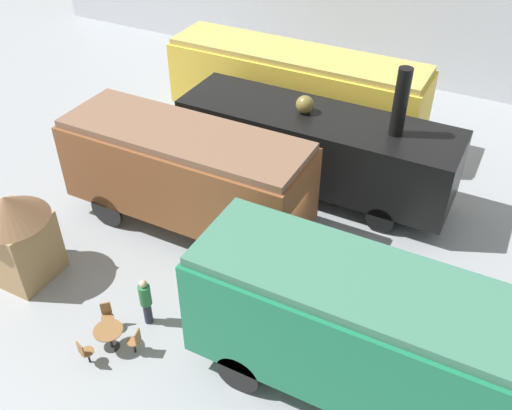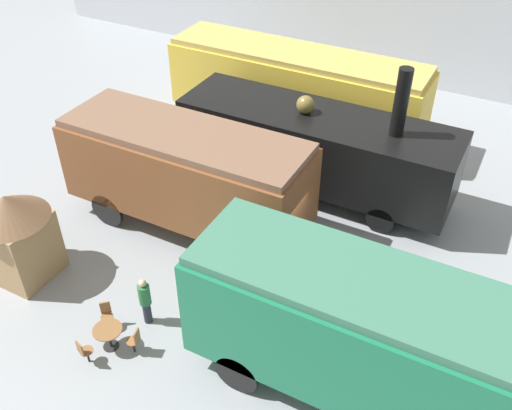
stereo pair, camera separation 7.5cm
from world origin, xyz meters
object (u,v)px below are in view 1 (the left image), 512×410
(streamlined_locomotive, at_px, (380,336))
(ticket_kiosk, at_px, (15,233))
(passenger_coach_vintage, at_px, (295,85))
(cafe_table_near, at_px, (109,334))
(passenger_coach_wooden, at_px, (186,171))
(steam_locomotive, at_px, (316,145))
(visitor_person, at_px, (146,300))
(cafe_chair_0, at_px, (107,314))

(streamlined_locomotive, distance_m, ticket_kiosk, 11.03)
(passenger_coach_vintage, distance_m, cafe_table_near, 13.31)
(streamlined_locomotive, height_order, cafe_table_near, streamlined_locomotive)
(passenger_coach_wooden, xyz_separation_m, streamlined_locomotive, (7.76, -3.79, 0.07))
(passenger_coach_vintage, height_order, passenger_coach_wooden, passenger_coach_wooden)
(steam_locomotive, height_order, ticket_kiosk, steam_locomotive)
(passenger_coach_wooden, xyz_separation_m, visitor_person, (1.36, -4.35, -1.35))
(passenger_coach_vintage, bearing_deg, cafe_table_near, -87.83)
(streamlined_locomotive, bearing_deg, steam_locomotive, 121.69)
(steam_locomotive, xyz_separation_m, visitor_person, (-1.61, -8.32, -1.00))
(steam_locomotive, bearing_deg, ticket_kiosk, -126.23)
(steam_locomotive, distance_m, visitor_person, 8.53)
(steam_locomotive, xyz_separation_m, cafe_table_near, (-1.99, -9.55, -1.34))
(passenger_coach_vintage, bearing_deg, streamlined_locomotive, -57.49)
(passenger_coach_wooden, xyz_separation_m, cafe_table_near, (0.99, -5.58, -1.69))
(passenger_coach_vintage, xyz_separation_m, ticket_kiosk, (-3.71, -12.11, -0.50))
(cafe_table_near, bearing_deg, ticket_kiosk, 165.48)
(passenger_coach_wooden, distance_m, cafe_chair_0, 5.32)
(steam_locomotive, bearing_deg, passenger_coach_vintage, 124.20)
(steam_locomotive, height_order, visitor_person, steam_locomotive)
(passenger_coach_wooden, relative_size, ticket_kiosk, 2.76)
(steam_locomotive, bearing_deg, cafe_chair_0, -105.66)
(visitor_person, bearing_deg, steam_locomotive, 79.02)
(cafe_table_near, relative_size, visitor_person, 0.49)
(cafe_chair_0, relative_size, ticket_kiosk, 0.29)
(passenger_coach_vintage, height_order, cafe_chair_0, passenger_coach_vintage)
(visitor_person, bearing_deg, ticket_kiosk, -178.28)
(cafe_chair_0, distance_m, visitor_person, 1.19)
(passenger_coach_vintage, xyz_separation_m, cafe_chair_0, (-0.03, -12.64, -1.66))
(passenger_coach_vintage, distance_m, passenger_coach_wooden, 7.64)
(passenger_coach_vintage, distance_m, visitor_person, 12.08)
(ticket_kiosk, bearing_deg, passenger_coach_vintage, 72.97)
(steam_locomotive, bearing_deg, visitor_person, -100.98)
(steam_locomotive, distance_m, cafe_table_near, 9.84)
(ticket_kiosk, bearing_deg, passenger_coach_wooden, 54.31)
(passenger_coach_vintage, distance_m, steam_locomotive, 4.43)
(steam_locomotive, bearing_deg, passenger_coach_wooden, -126.83)
(steam_locomotive, relative_size, cafe_table_near, 12.56)
(visitor_person, height_order, ticket_kiosk, ticket_kiosk)
(streamlined_locomotive, distance_m, cafe_table_near, 7.23)
(cafe_table_near, bearing_deg, passenger_coach_vintage, 92.17)
(ticket_kiosk, bearing_deg, cafe_table_near, -14.52)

